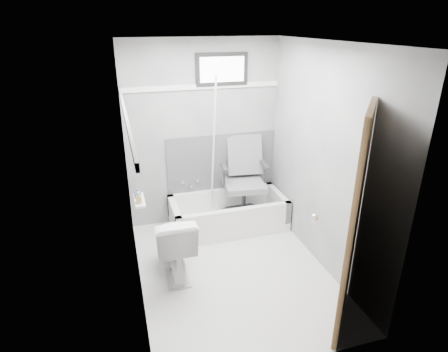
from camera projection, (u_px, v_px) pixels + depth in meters
name	position (u px, v px, depth m)	size (l,w,h in m)	color
floor	(233.00, 270.00, 4.16)	(2.60, 2.60, 0.00)	white
ceiling	(235.00, 42.00, 3.24)	(2.60, 2.60, 0.00)	silver
wall_back	(203.00, 135.00, 4.85)	(2.00, 0.02, 2.40)	slate
wall_front	(293.00, 238.00, 2.55)	(2.00, 0.02, 2.40)	slate
wall_left	(131.00, 182.00, 3.44)	(0.02, 2.60, 2.40)	slate
wall_right	(324.00, 160.00, 3.97)	(0.02, 2.60, 2.40)	slate
bathtub	(228.00, 213.00, 4.97)	(1.50, 0.70, 0.42)	white
office_chair	(244.00, 179.00, 4.90)	(0.61, 0.61, 1.06)	slate
toilet	(174.00, 244.00, 3.99)	(0.42, 0.75, 0.74)	white
door	(404.00, 239.00, 2.90)	(0.78, 0.78, 2.00)	#533A1E
window	(222.00, 69.00, 4.59)	(0.66, 0.04, 0.40)	black
backerboard	(222.00, 162.00, 5.06)	(1.50, 0.02, 0.78)	#4C4C4F
trim_back	(202.00, 87.00, 4.60)	(2.00, 0.02, 0.06)	white
trim_left	(125.00, 115.00, 3.21)	(0.02, 2.60, 0.06)	white
pole	(213.00, 151.00, 4.72)	(0.02, 0.02, 1.95)	white
shelf	(139.00, 200.00, 3.76)	(0.10, 0.32, 0.03)	silver
soap_bottle_a	(139.00, 198.00, 3.66)	(0.05, 0.05, 0.12)	#A47F52
soap_bottle_b	(137.00, 193.00, 3.79)	(0.08, 0.08, 0.10)	#466280
faucet	(190.00, 183.00, 5.02)	(0.26, 0.10, 0.16)	silver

